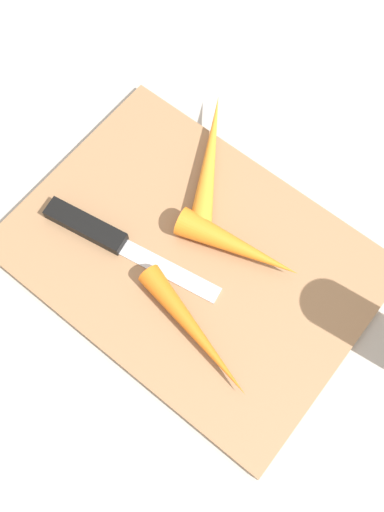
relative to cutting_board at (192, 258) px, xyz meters
The scene contains 6 objects.
ground_plane 0.01m from the cutting_board, ahead, with size 1.40×1.40×0.00m, color #ADA8A0.
cutting_board is the anchor object (origin of this frame).
knife 0.10m from the cutting_board, 155.49° to the right, with size 0.20×0.05×0.01m.
carrot_longest 0.11m from the cutting_board, 118.72° to the left, with size 0.02×0.02×0.16m, color orange.
carrot_shortest 0.05m from the cutting_board, 43.62° to the left, with size 0.03×0.03×0.13m, color orange.
carrot_medium 0.08m from the cutting_board, 49.35° to the right, with size 0.02×0.02×0.15m, color orange.
Camera 1 is at (0.13, -0.17, 0.56)m, focal length 40.44 mm.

